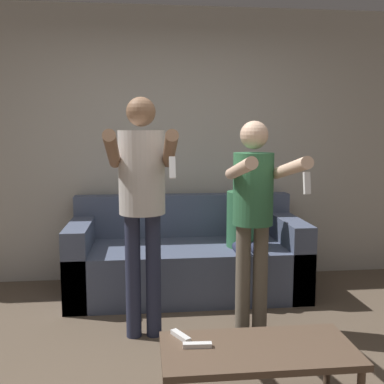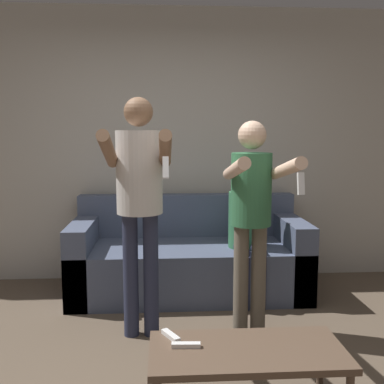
{
  "view_description": "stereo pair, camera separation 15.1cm",
  "coord_description": "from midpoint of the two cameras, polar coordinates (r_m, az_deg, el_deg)",
  "views": [
    {
      "loc": [
        -0.23,
        -2.37,
        1.48
      ],
      "look_at": [
        0.15,
        1.21,
        1.0
      ],
      "focal_mm": 42.0,
      "sensor_mm": 36.0,
      "label": 1
    },
    {
      "loc": [
        -0.08,
        -2.39,
        1.48
      ],
      "look_at": [
        0.15,
        1.21,
        1.0
      ],
      "focal_mm": 42.0,
      "sensor_mm": 36.0,
      "label": 2
    }
  ],
  "objects": [
    {
      "name": "wall_back",
      "position": [
        4.55,
        -4.11,
        5.87
      ],
      "size": [
        6.4,
        0.06,
        2.7
      ],
      "color": "#B7B2A8",
      "rests_on": "ground_plane"
    },
    {
      "name": "person_standing_left",
      "position": [
        3.17,
        -7.72,
        0.32
      ],
      "size": [
        0.45,
        0.71,
        1.73
      ],
      "color": "#282D47",
      "rests_on": "ground_plane"
    },
    {
      "name": "couch",
      "position": [
        4.24,
        -1.71,
        -8.64
      ],
      "size": [
        2.12,
        0.91,
        0.87
      ],
      "color": "#4C5670",
      "rests_on": "ground_plane"
    },
    {
      "name": "coffee_table",
      "position": [
        2.49,
        6.59,
        -19.8
      ],
      "size": [
        1.01,
        0.48,
        0.38
      ],
      "color": "brown",
      "rests_on": "ground_plane"
    },
    {
      "name": "person_standing_right",
      "position": [
        3.25,
        6.57,
        -1.55
      ],
      "size": [
        0.41,
        0.8,
        1.57
      ],
      "color": "#6B6051",
      "rests_on": "ground_plane"
    },
    {
      "name": "remote_far",
      "position": [
        2.55,
        -3.22,
        -17.79
      ],
      "size": [
        0.1,
        0.15,
        0.02
      ],
      "color": "white",
      "rests_on": "coffee_table"
    },
    {
      "name": "person_seated",
      "position": [
        4.01,
        5.72,
        -4.34
      ],
      "size": [
        0.31,
        0.53,
        1.18
      ],
      "color": "#282D47",
      "rests_on": "ground_plane"
    },
    {
      "name": "remote_near",
      "position": [
        2.45,
        -1.18,
        -18.88
      ],
      "size": [
        0.15,
        0.04,
        0.02
      ],
      "color": "white",
      "rests_on": "coffee_table"
    }
  ]
}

